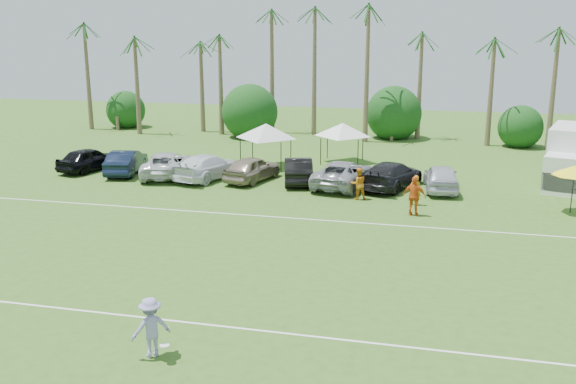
# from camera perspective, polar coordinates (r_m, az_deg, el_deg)

# --- Properties ---
(ground) EXTENTS (120.00, 120.00, 0.00)m
(ground) POSITION_cam_1_polar(r_m,az_deg,el_deg) (20.36, -18.18, -12.59)
(ground) COLOR #335B1B
(ground) RESTS_ON ground
(field_lines) EXTENTS (80.00, 12.10, 0.01)m
(field_lines) POSITION_cam_1_polar(r_m,az_deg,el_deg) (26.88, -9.26, -5.39)
(field_lines) COLOR white
(field_lines) RESTS_ON ground
(palm_tree_0) EXTENTS (2.40, 2.40, 8.90)m
(palm_tree_0) POSITION_cam_1_polar(r_m,az_deg,el_deg) (62.19, -17.81, 12.20)
(palm_tree_0) COLOR brown
(palm_tree_0) RESTS_ON ground
(palm_tree_1) EXTENTS (2.40, 2.40, 9.90)m
(palm_tree_1) POSITION_cam_1_polar(r_m,az_deg,el_deg) (59.75, -13.66, 13.26)
(palm_tree_1) COLOR brown
(palm_tree_1) RESTS_ON ground
(palm_tree_2) EXTENTS (2.40, 2.40, 10.90)m
(palm_tree_2) POSITION_cam_1_polar(r_m,az_deg,el_deg) (57.66, -9.14, 14.31)
(palm_tree_2) COLOR brown
(palm_tree_2) RESTS_ON ground
(palm_tree_3) EXTENTS (2.40, 2.40, 11.90)m
(palm_tree_3) POSITION_cam_1_polar(r_m,az_deg,el_deg) (56.26, -5.27, 15.29)
(palm_tree_3) COLOR brown
(palm_tree_3) RESTS_ON ground
(palm_tree_4) EXTENTS (2.40, 2.40, 8.90)m
(palm_tree_4) POSITION_cam_1_polar(r_m,az_deg,el_deg) (55.11, -1.17, 12.69)
(palm_tree_4) COLOR brown
(palm_tree_4) RESTS_ON ground
(palm_tree_5) EXTENTS (2.40, 2.40, 9.90)m
(palm_tree_5) POSITION_cam_1_polar(r_m,az_deg,el_deg) (54.21, 3.03, 13.57)
(palm_tree_5) COLOR brown
(palm_tree_5) RESTS_ON ground
(palm_tree_6) EXTENTS (2.40, 2.40, 10.90)m
(palm_tree_6) POSITION_cam_1_polar(r_m,az_deg,el_deg) (53.60, 7.39, 14.39)
(palm_tree_6) COLOR brown
(palm_tree_6) RESTS_ON ground
(palm_tree_7) EXTENTS (2.40, 2.40, 11.90)m
(palm_tree_7) POSITION_cam_1_polar(r_m,az_deg,el_deg) (53.31, 11.84, 15.13)
(palm_tree_7) COLOR brown
(palm_tree_7) RESTS_ON ground
(palm_tree_8) EXTENTS (2.40, 2.40, 8.90)m
(palm_tree_8) POSITION_cam_1_polar(r_m,az_deg,el_deg) (53.35, 17.19, 12.03)
(palm_tree_8) COLOR brown
(palm_tree_8) RESTS_ON ground
(palm_tree_9) EXTENTS (2.40, 2.40, 9.90)m
(palm_tree_9) POSITION_cam_1_polar(r_m,az_deg,el_deg) (53.84, 22.69, 12.52)
(palm_tree_9) COLOR brown
(palm_tree_9) RESTS_ON ground
(bush_tree_0) EXTENTS (4.00, 4.00, 4.00)m
(bush_tree_0) POSITION_cam_1_polar(r_m,az_deg,el_deg) (61.98, -14.54, 7.14)
(bush_tree_0) COLOR brown
(bush_tree_0) RESTS_ON ground
(bush_tree_1) EXTENTS (4.00, 4.00, 4.00)m
(bush_tree_1) POSITION_cam_1_polar(r_m,az_deg,el_deg) (57.04, -2.84, 7.00)
(bush_tree_1) COLOR brown
(bush_tree_1) RESTS_ON ground
(bush_tree_2) EXTENTS (4.00, 4.00, 4.00)m
(bush_tree_2) POSITION_cam_1_polar(r_m,az_deg,el_deg) (54.88, 9.35, 6.54)
(bush_tree_2) COLOR brown
(bush_tree_2) RESTS_ON ground
(bush_tree_3) EXTENTS (4.00, 4.00, 4.00)m
(bush_tree_3) POSITION_cam_1_polar(r_m,az_deg,el_deg) (55.04, 19.83, 5.92)
(bush_tree_3) COLOR brown
(bush_tree_3) RESTS_ON ground
(sideline_player_a) EXTENTS (0.64, 0.48, 1.60)m
(sideline_player_a) POSITION_cam_1_polar(r_m,az_deg,el_deg) (34.19, 11.27, 0.16)
(sideline_player_a) COLOR orange
(sideline_player_a) RESTS_ON ground
(sideline_player_b) EXTENTS (1.03, 0.92, 1.73)m
(sideline_player_b) POSITION_cam_1_polar(r_m,az_deg,el_deg) (34.88, 6.28, 0.74)
(sideline_player_b) COLOR orange
(sideline_player_b) RESTS_ON ground
(sideline_player_c) EXTENTS (1.21, 0.63, 1.97)m
(sideline_player_c) POSITION_cam_1_polar(r_m,az_deg,el_deg) (32.20, 11.16, -0.36)
(sideline_player_c) COLOR #D55617
(sideline_player_c) RESTS_ON ground
(box_truck) EXTENTS (4.10, 7.01, 3.40)m
(box_truck) POSITION_cam_1_polar(r_m,az_deg,el_deg) (41.31, 23.96, 3.05)
(box_truck) COLOR white
(box_truck) RESTS_ON ground
(canopy_tent_left) EXTENTS (4.22, 4.22, 3.42)m
(canopy_tent_left) POSITION_cam_1_polar(r_m,az_deg,el_deg) (42.60, -1.97, 6.09)
(canopy_tent_left) COLOR black
(canopy_tent_left) RESTS_ON ground
(canopy_tent_right) EXTENTS (3.95, 3.95, 3.20)m
(canopy_tent_right) POSITION_cam_1_polar(r_m,az_deg,el_deg) (44.37, 4.88, 6.13)
(canopy_tent_right) COLOR black
(canopy_tent_right) RESTS_ON ground
(market_umbrella) EXTENTS (2.18, 2.18, 2.43)m
(market_umbrella) POSITION_cam_1_polar(r_m,az_deg,el_deg) (34.82, 24.13, 1.76)
(market_umbrella) COLOR black
(market_umbrella) RESTS_ON ground
(frisbee_player) EXTENTS (1.30, 1.24, 1.75)m
(frisbee_player) POSITION_cam_1_polar(r_m,az_deg,el_deg) (18.69, -12.09, -11.68)
(frisbee_player) COLOR #928AC3
(frisbee_player) RESTS_ON ground
(parked_car_0) EXTENTS (2.94, 4.83, 1.54)m
(parked_car_0) POSITION_cam_1_polar(r_m,az_deg,el_deg) (43.80, -17.27, 2.81)
(parked_car_0) COLOR black
(parked_car_0) RESTS_ON ground
(parked_car_1) EXTENTS (2.51, 4.90, 1.54)m
(parked_car_1) POSITION_cam_1_polar(r_m,az_deg,el_deg) (42.21, -14.19, 2.61)
(parked_car_1) COLOR black
(parked_car_1) RESTS_ON ground
(parked_car_2) EXTENTS (3.85, 6.00, 1.54)m
(parked_car_2) POSITION_cam_1_polar(r_m,az_deg,el_deg) (40.94, -10.75, 2.45)
(parked_car_2) COLOR silver
(parked_car_2) RESTS_ON ground
(parked_car_3) EXTENTS (3.52, 5.69, 1.54)m
(parked_car_3) POSITION_cam_1_polar(r_m,az_deg,el_deg) (39.77, -7.14, 2.24)
(parked_car_3) COLOR white
(parked_car_3) RESTS_ON ground
(parked_car_4) EXTENTS (2.89, 4.83, 1.54)m
(parked_car_4) POSITION_cam_1_polar(r_m,az_deg,el_deg) (39.01, -3.21, 2.10)
(parked_car_4) COLOR gray
(parked_car_4) RESTS_ON ground
(parked_car_5) EXTENTS (2.75, 4.93, 1.54)m
(parked_car_5) POSITION_cam_1_polar(r_m,az_deg,el_deg) (38.59, 0.90, 1.98)
(parked_car_5) COLOR black
(parked_car_5) RESTS_ON ground
(parked_car_6) EXTENTS (3.33, 5.85, 1.54)m
(parked_car_6) POSITION_cam_1_polar(r_m,az_deg,el_deg) (37.62, 4.90, 1.62)
(parked_car_6) COLOR #96979D
(parked_car_6) RESTS_ON ground
(parked_car_7) EXTENTS (3.75, 5.71, 1.54)m
(parked_car_7) POSITION_cam_1_polar(r_m,az_deg,el_deg) (37.70, 9.20, 1.51)
(parked_car_7) COLOR black
(parked_car_7) RESTS_ON ground
(parked_car_8) EXTENTS (2.21, 4.66, 1.54)m
(parked_car_8) POSITION_cam_1_polar(r_m,az_deg,el_deg) (37.59, 13.45, 1.26)
(parked_car_8) COLOR silver
(parked_car_8) RESTS_ON ground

